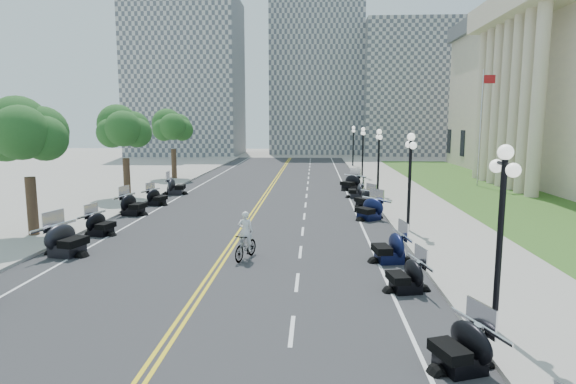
{
  "coord_description": "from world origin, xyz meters",
  "views": [
    {
      "loc": [
        3.78,
        -20.42,
        5.67
      ],
      "look_at": [
        2.41,
        4.48,
        2.0
      ],
      "focal_mm": 30.0,
      "sensor_mm": 36.0,
      "label": 1
    }
  ],
  "objects": [
    {
      "name": "motorcycle_n_4",
      "position": [
        6.88,
        -4.7,
        0.62
      ],
      "size": [
        2.07,
        2.07,
        1.23
      ],
      "primitive_type": null,
      "rotation": [
        0.0,
        0.0,
        -1.38
      ],
      "color": "black",
      "rests_on": "road"
    },
    {
      "name": "motorcycle_s_9",
      "position": [
        -7.01,
        16.2,
        0.74
      ],
      "size": [
        2.26,
        2.26,
        1.47
      ],
      "primitive_type": null,
      "rotation": [
        0.0,
        0.0,
        1.65
      ],
      "color": "black",
      "rests_on": "road"
    },
    {
      "name": "tree_3",
      "position": [
        -10.0,
        14.0,
        4.75
      ],
      "size": [
        4.8,
        4.8,
        9.2
      ],
      "primitive_type": null,
      "color": "#235619",
      "rests_on": "sidewalk_south"
    },
    {
      "name": "motorcycle_n_10",
      "position": [
        6.77,
        19.34,
        0.73
      ],
      "size": [
        2.93,
        2.93,
        1.45
      ],
      "primitive_type": null,
      "rotation": [
        0.0,
        0.0,
        -0.82
      ],
      "color": "black",
      "rests_on": "road"
    },
    {
      "name": "tree_2",
      "position": [
        -10.0,
        2.0,
        4.75
      ],
      "size": [
        4.8,
        4.8,
        9.2
      ],
      "primitive_type": null,
      "color": "#235619",
      "rests_on": "sidewalk_south"
    },
    {
      "name": "motorcycle_s_5",
      "position": [
        -6.71,
        -1.08,
        0.77
      ],
      "size": [
        2.67,
        2.67,
        1.55
      ],
      "primitive_type": null,
      "rotation": [
        0.0,
        0.0,
        1.33
      ],
      "color": "black",
      "rests_on": "road"
    },
    {
      "name": "distant_block_c",
      "position": [
        22.0,
        65.0,
        11.0
      ],
      "size": [
        20.0,
        14.0,
        22.0
      ],
      "primitive_type": "cube",
      "color": "gray",
      "rests_on": "ground"
    },
    {
      "name": "ground",
      "position": [
        0.0,
        0.0,
        0.0
      ],
      "size": [
        160.0,
        160.0,
        0.0
      ],
      "primitive_type": "plane",
      "color": "gray"
    },
    {
      "name": "motorcycle_n_9",
      "position": [
        6.92,
        15.32,
        0.63
      ],
      "size": [
        1.85,
        1.85,
        1.27
      ],
      "primitive_type": null,
      "rotation": [
        0.0,
        0.0,
        -1.6
      ],
      "color": "black",
      "rests_on": "road"
    },
    {
      "name": "street_lamp_2",
      "position": [
        8.6,
        4.0,
        2.6
      ],
      "size": [
        0.5,
        1.2,
        4.9
      ],
      "primitive_type": null,
      "color": "black",
      "rests_on": "sidewalk_north"
    },
    {
      "name": "distant_block_b",
      "position": [
        4.0,
        68.0,
        15.0
      ],
      "size": [
        16.0,
        12.0,
        30.0
      ],
      "primitive_type": "cube",
      "color": "gray",
      "rests_on": "ground"
    },
    {
      "name": "motorcycle_n_5",
      "position": [
        6.84,
        -1.29,
        0.68
      ],
      "size": [
        2.24,
        2.24,
        1.37
      ],
      "primitive_type": null,
      "rotation": [
        0.0,
        0.0,
        -1.41
      ],
      "color": "black",
      "rests_on": "road"
    },
    {
      "name": "lane_dash_5",
      "position": [
        3.2,
        -4.0,
        0.01
      ],
      "size": [
        0.12,
        2.0,
        0.0
      ],
      "primitive_type": "cube",
      "color": "white",
      "rests_on": "road"
    },
    {
      "name": "motorcycle_s_7",
      "position": [
        -7.24,
        7.87,
        0.72
      ],
      "size": [
        2.39,
        2.39,
        1.45
      ],
      "primitive_type": null,
      "rotation": [
        0.0,
        0.0,
        1.4
      ],
      "color": "black",
      "rests_on": "road"
    },
    {
      "name": "lane_dash_4",
      "position": [
        3.2,
        -8.0,
        0.01
      ],
      "size": [
        0.12,
        2.0,
        0.0
      ],
      "primitive_type": "cube",
      "color": "white",
      "rests_on": "road"
    },
    {
      "name": "edge_line_north",
      "position": [
        6.4,
        10.0,
        0.01
      ],
      "size": [
        0.12,
        90.0,
        0.0
      ],
      "primitive_type": "cube",
      "color": "white",
      "rests_on": "road"
    },
    {
      "name": "cyclist_rider",
      "position": [
        0.97,
        -1.22,
        1.96
      ],
      "size": [
        0.61,
        0.4,
        1.68
      ],
      "primitive_type": "imported",
      "rotation": [
        0.0,
        0.0,
        3.14
      ],
      "color": "silver",
      "rests_on": "bicycle"
    },
    {
      "name": "lane_dash_16",
      "position": [
        3.2,
        40.0,
        0.01
      ],
      "size": [
        0.12,
        2.0,
        0.0
      ],
      "primitive_type": "cube",
      "color": "white",
      "rests_on": "road"
    },
    {
      "name": "lane_dash_8",
      "position": [
        3.2,
        8.0,
        0.01
      ],
      "size": [
        0.12,
        2.0,
        0.0
      ],
      "primitive_type": "cube",
      "color": "white",
      "rests_on": "road"
    },
    {
      "name": "lane_dash_9",
      "position": [
        3.2,
        12.0,
        0.01
      ],
      "size": [
        0.12,
        2.0,
        0.0
      ],
      "primitive_type": "cube",
      "color": "white",
      "rests_on": "road"
    },
    {
      "name": "lane_dash_7",
      "position": [
        3.2,
        4.0,
        0.01
      ],
      "size": [
        0.12,
        2.0,
        0.0
      ],
      "primitive_type": "cube",
      "color": "white",
      "rests_on": "road"
    },
    {
      "name": "sidewalk_north",
      "position": [
        10.5,
        10.0,
        0.07
      ],
      "size": [
        5.0,
        90.0,
        0.15
      ],
      "primitive_type": "cube",
      "color": "#9E9991",
      "rests_on": "ground"
    },
    {
      "name": "sidewalk_south",
      "position": [
        -10.5,
        10.0,
        0.07
      ],
      "size": [
        5.0,
        90.0,
        0.15
      ],
      "primitive_type": "cube",
      "color": "#9E9991",
      "rests_on": "ground"
    },
    {
      "name": "motorcycle_n_3",
      "position": [
        7.15,
        -9.86,
        0.63
      ],
      "size": [
        2.31,
        2.31,
        1.26
      ],
      "primitive_type": null,
      "rotation": [
        0.0,
        0.0,
        -1.22
      ],
      "color": "black",
      "rests_on": "road"
    },
    {
      "name": "centerline_yellow_b",
      "position": [
        0.12,
        10.0,
        0.01
      ],
      "size": [
        0.12,
        90.0,
        0.0
      ],
      "primitive_type": "cube",
      "color": "yellow",
      "rests_on": "road"
    },
    {
      "name": "street_lamp_3",
      "position": [
        8.6,
        16.0,
        2.6
      ],
      "size": [
        0.5,
        1.2,
        4.9
      ],
      "primitive_type": null,
      "color": "black",
      "rests_on": "sidewalk_north"
    },
    {
      "name": "lane_dash_15",
      "position": [
        3.2,
        36.0,
        0.01
      ],
      "size": [
        0.12,
        2.0,
        0.0
      ],
      "primitive_type": "cube",
      "color": "white",
      "rests_on": "road"
    },
    {
      "name": "lane_dash_12",
      "position": [
        3.2,
        24.0,
        0.01
      ],
      "size": [
        0.12,
        2.0,
        0.0
      ],
      "primitive_type": "cube",
      "color": "white",
      "rests_on": "road"
    },
    {
      "name": "lane_dash_17",
      "position": [
        3.2,
        44.0,
        0.01
      ],
      "size": [
        0.12,
        2.0,
        0.0
      ],
      "primitive_type": "cube",
      "color": "white",
      "rests_on": "road"
    },
    {
      "name": "motorcycle_s_6",
      "position": [
        -6.91,
        2.62,
        0.64
      ],
      "size": [
        2.2,
        2.2,
        1.28
      ],
      "primitive_type": null,
      "rotation": [
        0.0,
        0.0,
        1.35
      ],
      "color": "black",
      "rests_on": "road"
    },
    {
      "name": "street_lamp_1",
      "position": [
        8.6,
        -8.0,
        2.6
      ],
      "size": [
        0.5,
        1.2,
        4.9
      ],
      "primitive_type": null,
      "color": "black",
      "rests_on": "sidewalk_north"
    },
    {
      "name": "lane_dash_18",
      "position": [
        3.2,
        48.0,
        0.01
      ],
      "size": [
        0.12,
        2.0,
        0.0
      ],
      "primitive_type": "cube",
      "color": "white",
      "rests_on": "road"
    },
    {
      "name": "edge_line_south",
      "position": [
        -6.4,
        10.0,
        0.01
      ],
      "size": [
        0.12,
        90.0,
        0.0
      ],
      "primitive_type": "cube",
      "color": "white",
      "rests_on": "road"
    },
    {
      "name": "tree_4",
      "position": [
        -10.0,
        26.0,
        4.75
      ],
      "size": [
        4.8,
        4.8,
        9.2
      ],
      "primitive_type": null,
      "color": "#235619",
      "rests_on": "sidewalk_south"
    },
    {
      "name": "distant_block_a",
      "position": [
        -18.0,
        62.0,
        13.0
      ],
      "size": [
        18.0,
        14.0,
        26.0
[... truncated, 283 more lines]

